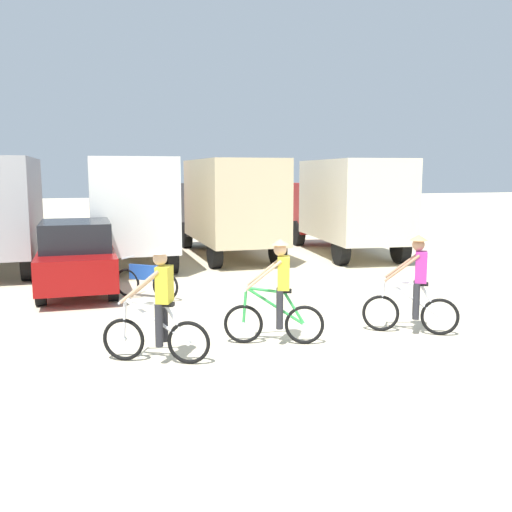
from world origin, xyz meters
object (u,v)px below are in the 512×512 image
box_truck_cream_rv (347,202)px  cyclist_cowboy_hat (277,296)px  box_truck_white_box (128,206)px  cyclist_orange_shirt (159,309)px  box_truck_tan_camper (229,203)px  sedan_parked (77,257)px  cyclist_near_camera (414,288)px  bicycle_spare (146,282)px

box_truck_cream_rv → cyclist_cowboy_hat: bearing=-122.8°
box_truck_white_box → cyclist_orange_shirt: box_truck_white_box is taller
box_truck_tan_camper → box_truck_cream_rv: 4.24m
sedan_parked → cyclist_near_camera: size_ratio=2.32×
box_truck_white_box → box_truck_cream_rv: 7.62m
cyclist_cowboy_hat → bicycle_spare: bearing=111.8°
cyclist_near_camera → bicycle_spare: size_ratio=1.34×
sedan_parked → bicycle_spare: size_ratio=3.12×
cyclist_orange_shirt → box_truck_tan_camper: bearing=69.3°
box_truck_tan_camper → bicycle_spare: bearing=-121.4°
cyclist_orange_shirt → cyclist_near_camera: size_ratio=1.00×
box_truck_tan_camper → bicycle_spare: 7.10m
cyclist_near_camera → bicycle_spare: cyclist_near_camera is taller
box_truck_white_box → bicycle_spare: box_truck_white_box is taller
box_truck_cream_rv → cyclist_orange_shirt: bearing=-129.8°
box_truck_tan_camper → cyclist_cowboy_hat: (-1.91, -10.19, -1.03)m
box_truck_white_box → box_truck_cream_rv: same height
cyclist_near_camera → box_truck_tan_camper: bearing=93.7°
bicycle_spare → cyclist_cowboy_hat: bearing=-68.2°
box_truck_tan_camper → box_truck_cream_rv: bearing=-10.5°
box_truck_white_box → cyclist_orange_shirt: 10.12m
cyclist_near_camera → bicycle_spare: bearing=134.1°
box_truck_tan_camper → cyclist_orange_shirt: 11.32m
box_truck_cream_rv → sedan_parked: 10.11m
sedan_parked → cyclist_cowboy_hat: cyclist_cowboy_hat is taller
box_truck_white_box → cyclist_orange_shirt: bearing=-93.0°
cyclist_orange_shirt → bicycle_spare: (0.36, 4.62, -0.45)m
box_truck_tan_camper → cyclist_orange_shirt: (-3.98, -10.55, -1.03)m
box_truck_tan_camper → bicycle_spare: (-3.62, -5.92, -1.48)m
box_truck_tan_camper → sedan_parked: (-5.12, -4.65, -0.99)m
box_truck_cream_rv → bicycle_spare: box_truck_cream_rv is taller
box_truck_white_box → sedan_parked: (-1.67, -4.16, -0.99)m
box_truck_white_box → cyclist_cowboy_hat: 9.87m
cyclist_orange_shirt → cyclist_cowboy_hat: (2.07, 0.36, 0.00)m
box_truck_white_box → box_truck_tan_camper: (3.45, 0.49, 0.00)m
box_truck_white_box → box_truck_cream_rv: (7.62, -0.28, 0.00)m
cyclist_cowboy_hat → cyclist_orange_shirt: bearing=-170.2°
box_truck_white_box → sedan_parked: box_truck_white_box is taller
box_truck_tan_camper → sedan_parked: box_truck_tan_camper is taller
box_truck_white_box → cyclist_near_camera: box_truck_white_box is taller
box_truck_tan_camper → cyclist_cowboy_hat: bearing=-100.6°
sedan_parked → box_truck_white_box: bearing=68.1°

